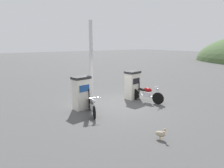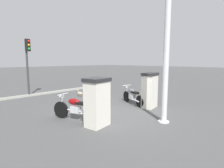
{
  "view_description": "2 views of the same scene",
  "coord_description": "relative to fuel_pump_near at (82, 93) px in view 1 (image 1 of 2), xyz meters",
  "views": [
    {
      "loc": [
        8.27,
        -6.03,
        3.29
      ],
      "look_at": [
        0.33,
        -0.45,
        1.28
      ],
      "focal_mm": 32.77,
      "sensor_mm": 36.0,
      "label": 1
    },
    {
      "loc": [
        -4.92,
        5.52,
        2.2
      ],
      "look_at": [
        0.39,
        -0.1,
        1.18
      ],
      "focal_mm": 28.41,
      "sensor_mm": 36.0,
      "label": 2
    }
  ],
  "objects": [
    {
      "name": "ground_plane",
      "position": [
        0.58,
        1.65,
        -0.83
      ],
      "size": [
        120.0,
        120.0,
        0.0
      ],
      "primitive_type": "plane",
      "color": "#4C4C4C"
    },
    {
      "name": "fuel_pump_far",
      "position": [
        0.0,
        3.29,
        -0.0
      ],
      "size": [
        0.72,
        0.92,
        1.64
      ],
      "color": "silver",
      "rests_on": "ground"
    },
    {
      "name": "fuel_pump_near",
      "position": [
        0.0,
        0.0,
        0.0
      ],
      "size": [
        0.67,
        0.94,
        1.64
      ],
      "color": "silver",
      "rests_on": "ground"
    },
    {
      "name": "canopy_support_pole",
      "position": [
        -1.47,
        1.41,
        1.33
      ],
      "size": [
        0.4,
        0.4,
        4.48
      ],
      "color": "silver",
      "rests_on": "ground"
    },
    {
      "name": "motorcycle_far_pump",
      "position": [
        0.96,
        3.47,
        -0.38
      ],
      "size": [
        2.05,
        0.83,
        0.96
      ],
      "color": "black",
      "rests_on": "ground"
    },
    {
      "name": "wandering_duck",
      "position": [
        4.49,
        0.71,
        -0.63
      ],
      "size": [
        0.42,
        0.29,
        0.43
      ],
      "color": "tan",
      "rests_on": "ground"
    },
    {
      "name": "motorcycle_near_pump",
      "position": [
        0.96,
        0.06,
        -0.38
      ],
      "size": [
        1.76,
        0.89,
        0.93
      ],
      "color": "black",
      "rests_on": "ground"
    }
  ]
}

